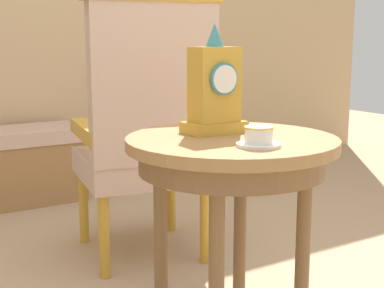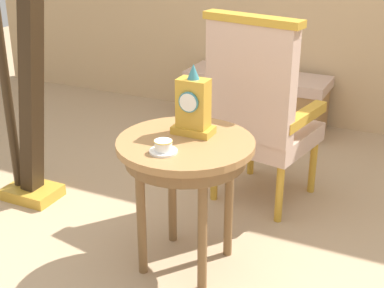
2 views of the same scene
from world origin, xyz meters
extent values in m
plane|color=tan|center=(0.00, 0.00, 0.00)|extent=(10.00, 10.00, 0.00)
cylinder|color=#9E7042|center=(0.08, 0.00, 0.65)|extent=(0.64, 0.64, 0.03)
cylinder|color=brown|center=(0.08, 0.00, 0.60)|extent=(0.56, 0.56, 0.07)
cylinder|color=brown|center=(0.24, 0.16, 0.32)|extent=(0.04, 0.04, 0.63)
cylinder|color=brown|center=(-0.08, 0.16, 0.32)|extent=(0.04, 0.04, 0.63)
cylinder|color=brown|center=(-0.08, -0.15, 0.32)|extent=(0.04, 0.04, 0.63)
cylinder|color=brown|center=(0.24, -0.15, 0.32)|extent=(0.04, 0.04, 0.63)
cylinder|color=white|center=(0.05, -0.16, 0.67)|extent=(0.12, 0.12, 0.01)
cylinder|color=white|center=(0.05, -0.16, 0.70)|extent=(0.08, 0.08, 0.05)
torus|color=gold|center=(0.05, -0.16, 0.72)|extent=(0.08, 0.08, 0.00)
cube|color=gold|center=(0.08, 0.09, 0.69)|extent=(0.19, 0.11, 0.04)
cube|color=gold|center=(0.08, 0.09, 0.82)|extent=(0.14, 0.09, 0.23)
cylinder|color=teal|center=(0.08, 0.04, 0.84)|extent=(0.10, 0.01, 0.10)
cylinder|color=white|center=(0.08, 0.03, 0.84)|extent=(0.08, 0.00, 0.08)
cone|color=teal|center=(0.08, 0.09, 0.97)|extent=(0.06, 0.06, 0.07)
cube|color=#CCA893|center=(0.20, 0.85, 0.41)|extent=(0.61, 0.61, 0.11)
cube|color=#CCA893|center=(0.16, 0.63, 0.78)|extent=(0.53, 0.18, 0.64)
cube|color=gold|center=(0.16, 0.63, 1.12)|extent=(0.57, 0.20, 0.04)
cube|color=gold|center=(0.43, 0.81, 0.57)|extent=(0.15, 0.47, 0.06)
cube|color=gold|center=(-0.03, 0.89, 0.57)|extent=(0.15, 0.47, 0.06)
cylinder|color=gold|center=(0.46, 1.02, 0.18)|extent=(0.04, 0.04, 0.35)
cylinder|color=gold|center=(0.02, 1.10, 0.18)|extent=(0.04, 0.04, 0.35)
cylinder|color=gold|center=(0.38, 0.59, 0.18)|extent=(0.04, 0.04, 0.35)
cylinder|color=gold|center=(-0.06, 0.67, 0.18)|extent=(0.04, 0.04, 0.35)
cube|color=gold|center=(-1.07, 0.21, 0.04)|extent=(0.32, 0.24, 0.07)
cylinder|color=#332314|center=(-1.17, 0.21, 0.88)|extent=(0.06, 0.06, 1.61)
cube|color=black|center=(-0.97, 0.21, 0.80)|extent=(0.28, 0.11, 1.48)
cube|color=#CCA893|center=(-0.24, 1.95, 0.40)|extent=(1.13, 0.40, 0.08)
cube|color=#9E7042|center=(-0.24, 1.95, 0.18)|extent=(1.09, 0.38, 0.36)
camera|label=1|loc=(-0.90, -1.35, 0.96)|focal=52.64mm
camera|label=2|loc=(1.11, -2.09, 1.65)|focal=51.70mm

